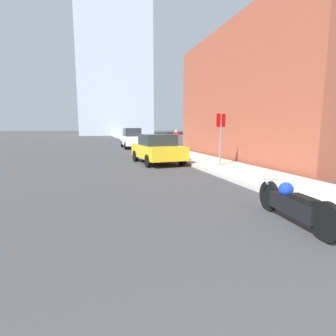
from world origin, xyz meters
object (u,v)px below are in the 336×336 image
parked_car_white (132,138)px  motorcycle (292,204)px  parked_car_yellow (157,149)px  stop_sign (221,130)px  pedestrian (176,141)px

parked_car_white → motorcycle: bearing=-89.8°
parked_car_yellow → stop_sign: (2.37, -2.52, 0.98)m
parked_car_yellow → parked_car_white: 11.18m
motorcycle → pedestrian: pedestrian is taller
parked_car_yellow → pedestrian: pedestrian is taller
pedestrian → motorcycle: bearing=-98.8°
motorcycle → parked_car_yellow: (-0.39, 9.42, 0.39)m
motorcycle → pedestrian: bearing=87.2°
parked_car_white → pedestrian: size_ratio=2.88×
motorcycle → parked_car_yellow: bearing=98.4°
parked_car_yellow → stop_sign: size_ratio=1.71×
parked_car_yellow → parked_car_white: bearing=83.2°
parked_car_yellow → parked_car_white: size_ratio=0.88×
motorcycle → pedestrian: (2.22, 14.27, 0.57)m
stop_sign → pedestrian: size_ratio=1.48×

